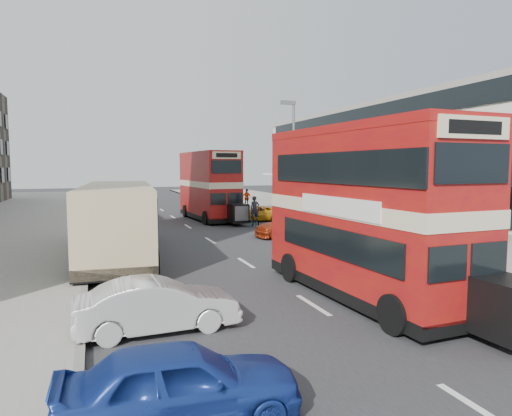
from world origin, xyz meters
name	(u,v)px	position (x,y,z in m)	size (l,w,h in m)	color
ground	(351,329)	(0.00, 0.00, 0.00)	(160.00, 160.00, 0.00)	#28282B
road_surface	(188,226)	(0.00, 20.00, 0.01)	(12.00, 90.00, 0.01)	#28282B
pavement_right	(348,218)	(12.00, 20.00, 0.07)	(12.00, 90.00, 0.15)	gray
kerb_left	(88,230)	(-6.10, 20.00, 0.07)	(0.20, 90.00, 0.16)	gray
kerb_right	(275,222)	(6.10, 20.00, 0.07)	(0.20, 90.00, 0.16)	gray
commercial_row	(420,157)	(19.95, 22.00, 4.70)	(9.90, 46.20, 9.30)	beige
street_lamp	(292,153)	(6.52, 18.00, 4.78)	(1.00, 0.20, 8.12)	slate
bus_main	(365,211)	(1.78, 2.21, 2.58)	(2.83, 8.96, 4.91)	black
bus_second	(209,185)	(2.26, 23.26, 2.53)	(2.99, 8.80, 4.81)	black
coach	(118,217)	(-4.77, 11.19, 1.71)	(3.55, 11.09, 2.89)	black
car_left_near	(180,383)	(-4.59, -2.65, 0.63)	(1.49, 3.70, 1.26)	navy
car_left_front	(157,305)	(-4.40, 1.42, 0.63)	(1.33, 3.82, 1.26)	silver
car_right_a	(294,225)	(4.71, 13.71, 0.65)	(1.81, 4.46, 1.29)	#9A2C0F
car_right_b	(254,214)	(4.99, 21.24, 0.55)	(1.84, 3.99, 1.11)	orange
car_right_c	(213,201)	(4.85, 32.48, 0.68)	(1.60, 3.97, 1.35)	#5790AF
pedestrian_near	(330,217)	(7.31, 14.31, 0.93)	(0.57, 0.39, 1.55)	gray
pedestrian_far	(247,198)	(7.78, 31.17, 0.98)	(0.97, 0.41, 1.66)	gray
cyclist	(255,217)	(3.97, 18.10, 0.68)	(0.64, 1.70, 2.02)	gray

